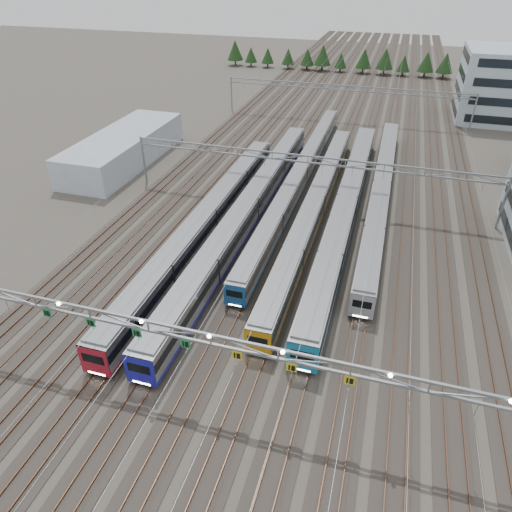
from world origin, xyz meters
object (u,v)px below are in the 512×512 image
(train_b, at_px, (249,208))
(train_f, at_px, (381,190))
(gantry_far, at_px, (346,92))
(train_d, at_px, (315,205))
(train_a, at_px, (207,220))
(train_c, at_px, (300,175))
(west_shed, at_px, (124,148))
(train_e, at_px, (346,206))
(depot_bldg_north, at_px, (511,85))
(gantry_near, at_px, (210,342))
(gantry_mid, at_px, (308,165))

(train_b, height_order, train_f, train_b)
(train_b, bearing_deg, gantry_far, 82.80)
(train_b, bearing_deg, train_d, 24.69)
(train_a, relative_size, train_b, 0.85)
(train_c, relative_size, west_shed, 2.27)
(train_e, distance_m, depot_bldg_north, 67.09)
(train_b, bearing_deg, west_shed, 152.28)
(train_e, distance_m, gantry_far, 49.44)
(train_a, bearing_deg, gantry_near, -67.15)
(gantry_mid, bearing_deg, gantry_near, -90.07)
(gantry_near, bearing_deg, west_shed, 127.40)
(train_e, height_order, gantry_mid, gantry_mid)
(west_shed, bearing_deg, train_f, -3.89)
(west_shed, bearing_deg, train_e, -14.10)
(train_c, relative_size, gantry_far, 1.21)
(train_f, bearing_deg, train_c, 170.53)
(gantry_near, relative_size, depot_bldg_north, 2.56)
(train_c, height_order, depot_bldg_north, depot_bldg_north)
(train_e, relative_size, depot_bldg_north, 2.86)
(depot_bldg_north, xyz_separation_m, west_shed, (-72.09, -49.35, -5.07))
(train_d, height_order, gantry_far, gantry_far)
(west_shed, bearing_deg, gantry_mid, -10.91)
(train_a, xyz_separation_m, gantry_near, (11.20, -26.59, 4.85))
(train_e, relative_size, train_f, 1.06)
(train_f, distance_m, gantry_far, 42.99)
(train_c, xyz_separation_m, train_f, (13.50, -2.25, 0.12))
(gantry_near, bearing_deg, gantry_mid, 89.93)
(train_a, height_order, train_f, train_a)
(train_d, relative_size, west_shed, 2.00)
(train_a, relative_size, west_shed, 1.84)
(train_b, height_order, gantry_mid, gantry_mid)
(train_b, xyz_separation_m, gantry_far, (6.75, 53.44, 4.17))
(train_a, distance_m, train_d, 16.36)
(train_a, xyz_separation_m, depot_bldg_north, (47.31, 69.83, 5.53))
(gantry_far, bearing_deg, depot_bldg_north, 17.39)
(train_f, height_order, west_shed, west_shed)
(depot_bldg_north, height_order, west_shed, depot_bldg_north)
(train_b, height_order, train_d, train_b)
(train_c, xyz_separation_m, west_shed, (-33.78, 0.96, 0.79))
(gantry_far, bearing_deg, train_b, -97.20)
(train_a, xyz_separation_m, train_c, (9.00, 19.52, -0.33))
(train_e, bearing_deg, train_b, -161.04)
(train_b, bearing_deg, train_e, 18.96)
(train_d, distance_m, depot_bldg_north, 69.62)
(train_e, height_order, west_shed, west_shed)
(train_f, xyz_separation_m, west_shed, (-47.28, 3.21, 0.68))
(train_b, bearing_deg, gantry_mid, 51.34)
(gantry_mid, relative_size, west_shed, 1.88)
(train_c, distance_m, gantry_near, 46.45)
(depot_bldg_north, bearing_deg, west_shed, -145.61)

